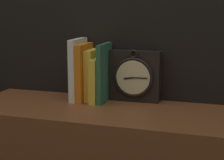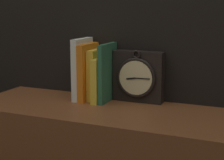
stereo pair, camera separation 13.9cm
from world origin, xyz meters
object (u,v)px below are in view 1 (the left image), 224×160
at_px(clock, 135,76).
at_px(book_slot2_yellow, 92,75).
at_px(book_slot1_orange, 84,72).
at_px(book_slot0_white, 78,69).
at_px(book_slot4_green, 104,73).
at_px(book_slot3_yellow, 98,80).

xyz_separation_m(clock, book_slot2_yellow, (-0.17, -0.03, 0.00)).
bearing_deg(book_slot1_orange, book_slot2_yellow, 20.87).
height_order(book_slot1_orange, book_slot2_yellow, book_slot1_orange).
bearing_deg(book_slot0_white, book_slot4_green, -0.54).
bearing_deg(book_slot0_white, book_slot1_orange, -1.50).
height_order(book_slot2_yellow, book_slot4_green, book_slot4_green).
relative_size(book_slot1_orange, book_slot4_green, 0.98).
distance_m(book_slot0_white, book_slot2_yellow, 0.06).
height_order(book_slot1_orange, book_slot4_green, book_slot4_green).
bearing_deg(book_slot1_orange, book_slot0_white, 178.50).
bearing_deg(book_slot0_white, book_slot2_yellow, 11.03).
xyz_separation_m(book_slot1_orange, book_slot4_green, (0.09, -0.00, 0.00)).
height_order(book_slot0_white, book_slot3_yellow, book_slot0_white).
relative_size(book_slot0_white, book_slot4_green, 1.07).
relative_size(book_slot2_yellow, book_slot4_green, 0.89).
bearing_deg(book_slot1_orange, book_slot4_green, -0.25).
bearing_deg(book_slot0_white, book_slot3_yellow, -2.15).
height_order(book_slot1_orange, book_slot3_yellow, book_slot1_orange).
distance_m(clock, book_slot0_white, 0.24).
distance_m(clock, book_slot4_green, 0.13).
xyz_separation_m(book_slot1_orange, book_slot2_yellow, (0.03, 0.01, -0.01)).
relative_size(book_slot1_orange, book_slot2_yellow, 1.11).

